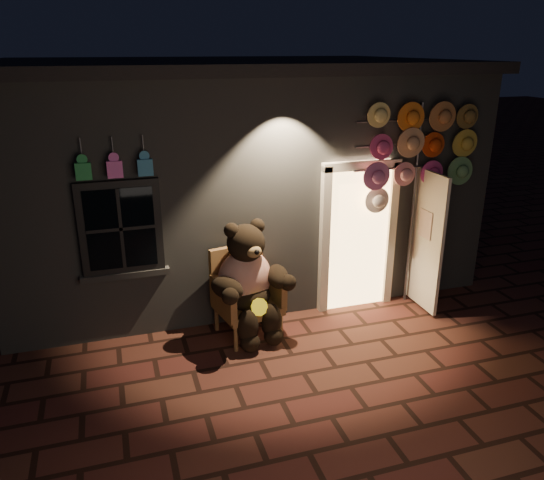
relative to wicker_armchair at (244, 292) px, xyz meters
name	(u,v)px	position (x,y,z in m)	size (l,w,h in m)	color
ground	(304,373)	(0.41, -1.18, -0.58)	(60.00, 60.00, 0.00)	#4E281D
shop_building	(226,163)	(0.41, 2.81, 1.15)	(7.30, 5.95, 3.51)	slate
wicker_armchair	(244,292)	(0.00, 0.00, 0.00)	(0.92, 0.87, 1.17)	brown
teddy_bear	(248,282)	(0.02, -0.15, 0.22)	(1.13, 0.98, 1.59)	red
hat_rack	(418,150)	(2.51, 0.09, 1.74)	(1.81, 0.22, 2.97)	#59595E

